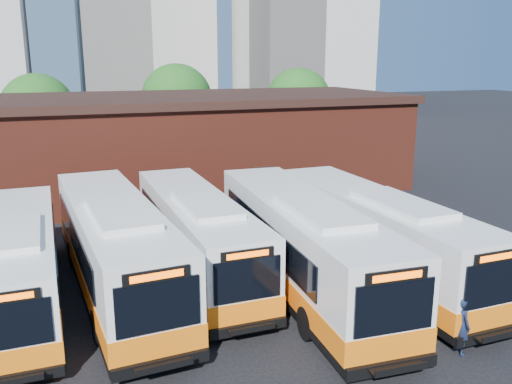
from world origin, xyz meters
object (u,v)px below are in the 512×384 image
object	(u,v)px
bus_midwest	(197,237)
bus_farwest	(20,266)
bus_west	(116,250)
bus_east	(375,238)
bus_mideast	(302,248)
transit_worker	(461,325)

from	to	relation	value
bus_midwest	bus_farwest	bearing A→B (deg)	-174.38
bus_west	bus_east	world-z (taller)	bus_west
bus_farwest	bus_east	world-z (taller)	bus_east
bus_east	bus_mideast	bearing A→B (deg)	-177.71
bus_west	bus_mideast	distance (m)	7.13
bus_midwest	transit_worker	size ratio (longest dim) A/B	6.93
bus_farwest	transit_worker	bearing A→B (deg)	-33.98
bus_east	transit_worker	distance (m)	6.33
bus_west	bus_midwest	size ratio (longest dim) A/B	1.08
bus_farwest	bus_east	distance (m)	13.72
bus_west	bus_midwest	bearing A→B (deg)	9.04
transit_worker	bus_east	bearing A→B (deg)	-9.98
bus_mideast	bus_east	bearing A→B (deg)	6.60
bus_west	bus_mideast	bearing A→B (deg)	-22.42
bus_mideast	bus_east	size ratio (longest dim) A/B	1.05
bus_mideast	transit_worker	xyz separation A→B (m)	(2.55, -5.99, -0.78)
bus_mideast	transit_worker	world-z (taller)	bus_mideast
bus_midwest	bus_mideast	world-z (taller)	bus_mideast
bus_mideast	bus_west	bearing A→B (deg)	164.65
bus_west	bus_east	distance (m)	10.39
bus_east	transit_worker	xyz separation A→B (m)	(-0.86, -6.23, -0.71)
bus_mideast	bus_farwest	bearing A→B (deg)	170.38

